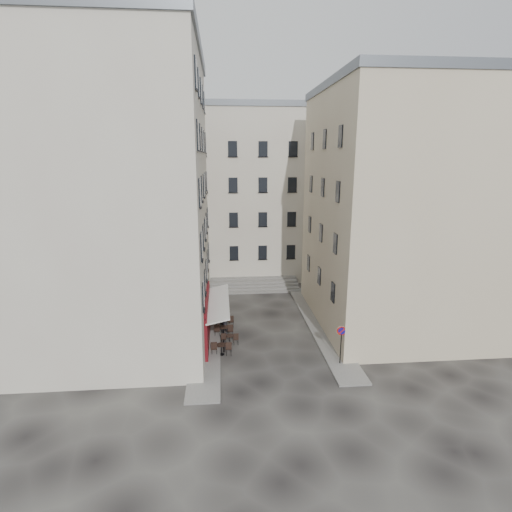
{
  "coord_description": "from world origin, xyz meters",
  "views": [
    {
      "loc": [
        -3.23,
        -26.48,
        13.21
      ],
      "look_at": [
        -0.57,
        4.0,
        5.62
      ],
      "focal_mm": 28.0,
      "sensor_mm": 36.0,
      "label": 1
    }
  ],
  "objects": [
    {
      "name": "bollard_near",
      "position": [
        -3.25,
        -1.0,
        0.53
      ],
      "size": [
        0.12,
        0.12,
        0.98
      ],
      "color": "black",
      "rests_on": "ground"
    },
    {
      "name": "bistro_table_c",
      "position": [
        -3.23,
        1.5,
        0.51
      ],
      "size": [
        1.42,
        0.66,
        1.0
      ],
      "color": "black",
      "rests_on": "ground"
    },
    {
      "name": "ground",
      "position": [
        0.0,
        0.0,
        0.0
      ],
      "size": [
        90.0,
        90.0,
        0.0
      ],
      "primitive_type": "plane",
      "color": "black",
      "rests_on": "ground"
    },
    {
      "name": "bollard_mid",
      "position": [
        -3.25,
        2.5,
        0.53
      ],
      "size": [
        0.12,
        0.12,
        0.98
      ],
      "color": "black",
      "rests_on": "ground"
    },
    {
      "name": "bistro_table_d",
      "position": [
        -3.12,
        3.27,
        0.5
      ],
      "size": [
        1.39,
        0.65,
        0.97
      ],
      "color": "black",
      "rests_on": "ground"
    },
    {
      "name": "building_right",
      "position": [
        10.5,
        3.5,
        9.31
      ],
      "size": [
        12.2,
        14.2,
        18.6
      ],
      "color": "#BCAA8C",
      "rests_on": "ground"
    },
    {
      "name": "cafe_storefront",
      "position": [
        -4.32,
        1.0,
        1.88
      ],
      "size": [
        1.74,
        7.3,
        3.5
      ],
      "color": "#490A0D",
      "rests_on": "ground"
    },
    {
      "name": "bistro_table_a",
      "position": [
        -3.41,
        -1.38,
        0.5
      ],
      "size": [
        1.39,
        0.65,
        0.98
      ],
      "color": "black",
      "rests_on": "ground"
    },
    {
      "name": "bollard_far",
      "position": [
        -3.25,
        6.0,
        0.53
      ],
      "size": [
        0.12,
        0.12,
        0.98
      ],
      "color": "black",
      "rests_on": "ground"
    },
    {
      "name": "pedestrian",
      "position": [
        -3.2,
        1.89,
        0.9
      ],
      "size": [
        0.79,
        0.73,
        1.8
      ],
      "primitive_type": "imported",
      "rotation": [
        0.0,
        0.0,
        3.76
      ],
      "color": "black",
      "rests_on": "ground"
    },
    {
      "name": "bistro_table_e",
      "position": [
        -3.51,
        4.22,
        0.41
      ],
      "size": [
        1.14,
        0.54,
        0.8
      ],
      "color": "black",
      "rests_on": "ground"
    },
    {
      "name": "building_left",
      "position": [
        -10.5,
        3.0,
        10.31
      ],
      "size": [
        12.2,
        16.2,
        20.6
      ],
      "color": "#BEB2A2",
      "rests_on": "ground"
    },
    {
      "name": "sidewalk_left",
      "position": [
        -4.5,
        4.0,
        0.06
      ],
      "size": [
        2.0,
        22.0,
        0.12
      ],
      "primitive_type": "cube",
      "color": "slate",
      "rests_on": "ground"
    },
    {
      "name": "stone_steps",
      "position": [
        0.0,
        12.57,
        0.4
      ],
      "size": [
        9.0,
        3.15,
        0.8
      ],
      "color": "slate",
      "rests_on": "ground"
    },
    {
      "name": "no_parking_sign",
      "position": [
        4.3,
        -3.42,
        1.92
      ],
      "size": [
        0.61,
        0.19,
        2.71
      ],
      "rotation": [
        0.0,
        0.0,
        -0.24
      ],
      "color": "black",
      "rests_on": "ground"
    },
    {
      "name": "sidewalk_right",
      "position": [
        4.5,
        3.0,
        0.06
      ],
      "size": [
        2.0,
        18.0,
        0.12
      ],
      "primitive_type": "cube",
      "color": "slate",
      "rests_on": "ground"
    },
    {
      "name": "bistro_table_b",
      "position": [
        -2.81,
        0.16,
        0.45
      ],
      "size": [
        1.26,
        0.59,
        0.89
      ],
      "color": "black",
      "rests_on": "ground"
    },
    {
      "name": "building_back",
      "position": [
        -1.0,
        19.0,
        9.31
      ],
      "size": [
        18.2,
        10.2,
        18.6
      ],
      "color": "#BEB2A2",
      "rests_on": "ground"
    }
  ]
}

